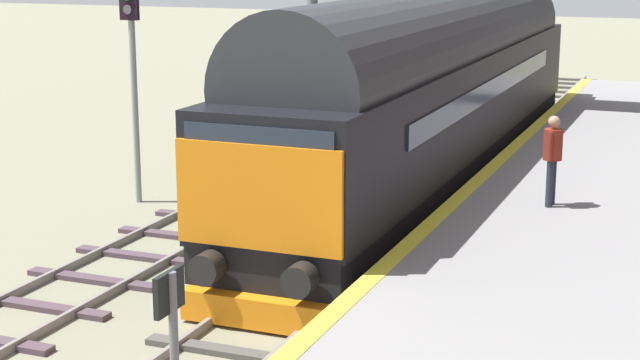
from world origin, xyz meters
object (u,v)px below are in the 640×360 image
object	(u,v)px
diesel_locomotive	(436,83)
platform_number_sign	(173,344)
waiting_passenger	(553,152)
signal_post_far	(132,59)

from	to	relation	value
diesel_locomotive	platform_number_sign	distance (m)	15.68
platform_number_sign	waiting_passenger	world-z (taller)	platform_number_sign
signal_post_far	waiting_passenger	size ratio (longest dim) A/B	3.07
signal_post_far	platform_number_sign	world-z (taller)	signal_post_far
signal_post_far	diesel_locomotive	bearing A→B (deg)	33.22
platform_number_sign	waiting_passenger	size ratio (longest dim) A/B	1.17
diesel_locomotive	platform_number_sign	xyz separation A→B (m)	(1.97, -15.56, -0.20)
diesel_locomotive	waiting_passenger	size ratio (longest dim) A/B	12.08
diesel_locomotive	waiting_passenger	xyz separation A→B (m)	(3.43, -4.59, -0.50)
signal_post_far	waiting_passenger	xyz separation A→B (m)	(9.21, -0.81, -1.21)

